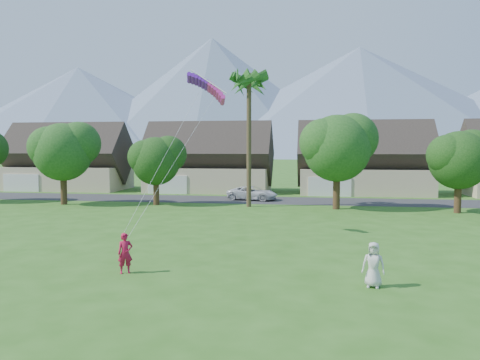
% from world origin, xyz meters
% --- Properties ---
extents(ground, '(500.00, 500.00, 0.00)m').
position_xyz_m(ground, '(0.00, 0.00, 0.00)').
color(ground, '#2D6019').
rests_on(ground, ground).
extents(street, '(90.00, 7.00, 0.01)m').
position_xyz_m(street, '(0.00, 34.00, 0.01)').
color(street, '#2D2D30').
rests_on(street, ground).
extents(kite_flyer, '(0.78, 0.70, 1.79)m').
position_xyz_m(kite_flyer, '(-4.30, 4.71, 0.89)').
color(kite_flyer, '#AD1336').
rests_on(kite_flyer, ground).
extents(watcher, '(0.97, 0.73, 1.80)m').
position_xyz_m(watcher, '(6.22, 4.24, 0.90)').
color(watcher, silver).
rests_on(watcher, ground).
extents(parked_car, '(5.63, 3.38, 1.46)m').
position_xyz_m(parked_car, '(-2.36, 34.00, 0.73)').
color(parked_car, silver).
rests_on(parked_car, ground).
extents(mountain_ridge, '(540.00, 240.00, 70.00)m').
position_xyz_m(mountain_ridge, '(10.40, 260.00, 29.07)').
color(mountain_ridge, slate).
rests_on(mountain_ridge, ground).
extents(houses_row, '(72.75, 8.19, 8.86)m').
position_xyz_m(houses_row, '(0.49, 42.99, 3.44)').
color(houses_row, beige).
rests_on(houses_row, ground).
extents(tree_row, '(62.27, 6.67, 8.45)m').
position_xyz_m(tree_row, '(-1.14, 27.92, 4.89)').
color(tree_row, '#47301C').
rests_on(tree_row, ground).
extents(fan_palm, '(3.00, 3.00, 13.80)m').
position_xyz_m(fan_palm, '(-2.00, 28.50, 11.80)').
color(fan_palm, '#4C3D26').
rests_on(fan_palm, ground).
extents(parafoil_kite, '(2.74, 1.02, 0.50)m').
position_xyz_m(parafoil_kite, '(-2.59, 13.89, 9.30)').
color(parafoil_kite, '#6718BB').
rests_on(parafoil_kite, ground).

